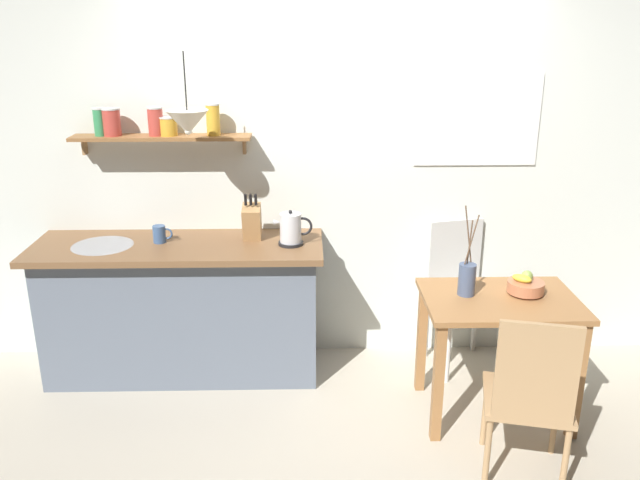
# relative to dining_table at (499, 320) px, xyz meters

# --- Properties ---
(ground_plane) EXTENTS (14.00, 14.00, 0.00)m
(ground_plane) POSITION_rel_dining_table_xyz_m (-0.92, 0.21, -0.61)
(ground_plane) COLOR #BCB29E
(back_wall) EXTENTS (6.80, 0.11, 2.70)m
(back_wall) POSITION_rel_dining_table_xyz_m (-0.72, 0.86, 0.74)
(back_wall) COLOR silver
(back_wall) RESTS_ON ground_plane
(kitchen_counter) EXTENTS (1.83, 0.63, 0.91)m
(kitchen_counter) POSITION_rel_dining_table_xyz_m (-1.92, 0.53, -0.14)
(kitchen_counter) COLOR slate
(kitchen_counter) RESTS_ON ground_plane
(wall_shelf) EXTENTS (1.12, 0.20, 0.33)m
(wall_shelf) POSITION_rel_dining_table_xyz_m (-2.05, 0.70, 1.00)
(wall_shelf) COLOR brown
(dining_table) EXTENTS (0.88, 0.63, 0.75)m
(dining_table) POSITION_rel_dining_table_xyz_m (0.00, 0.00, 0.00)
(dining_table) COLOR #9E6B3D
(dining_table) RESTS_ON ground_plane
(dining_chair_near) EXTENTS (0.52, 0.52, 0.95)m
(dining_chair_near) POSITION_rel_dining_table_xyz_m (-0.01, -0.63, -0.09)
(dining_chair_near) COLOR tan
(dining_chair_near) RESTS_ON ground_plane
(dining_chair_far) EXTENTS (0.51, 0.50, 0.99)m
(dining_chair_far) POSITION_rel_dining_table_xyz_m (-0.08, 0.63, -0.06)
(dining_chair_far) COLOR silver
(dining_chair_far) RESTS_ON ground_plane
(fruit_bowl) EXTENTS (0.21, 0.21, 0.13)m
(fruit_bowl) POSITION_rel_dining_table_xyz_m (0.15, 0.06, 0.20)
(fruit_bowl) COLOR #BC704C
(fruit_bowl) RESTS_ON dining_table
(twig_vase) EXTENTS (0.10, 0.10, 0.54)m
(twig_vase) POSITION_rel_dining_table_xyz_m (-0.19, 0.05, 0.24)
(twig_vase) COLOR #475675
(twig_vase) RESTS_ON dining_table
(electric_kettle) EXTENTS (0.24, 0.16, 0.23)m
(electric_kettle) POSITION_rel_dining_table_xyz_m (-1.20, 0.48, 0.41)
(electric_kettle) COLOR black
(electric_kettle) RESTS_ON kitchen_counter
(knife_block) EXTENTS (0.11, 0.19, 0.31)m
(knife_block) POSITION_rel_dining_table_xyz_m (-1.46, 0.59, 0.43)
(knife_block) COLOR tan
(knife_block) RESTS_ON kitchen_counter
(coffee_mug_by_sink) EXTENTS (0.12, 0.08, 0.11)m
(coffee_mug_by_sink) POSITION_rel_dining_table_xyz_m (-2.03, 0.54, 0.36)
(coffee_mug_by_sink) COLOR #3D5B89
(coffee_mug_by_sink) RESTS_ON kitchen_counter
(pendant_lamp) EXTENTS (0.25, 0.25, 0.47)m
(pendant_lamp) POSITION_rel_dining_table_xyz_m (-1.79, 0.40, 1.09)
(pendant_lamp) COLOR black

